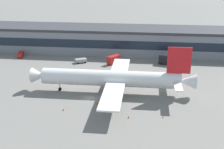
{
  "coord_description": "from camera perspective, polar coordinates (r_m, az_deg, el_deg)",
  "views": [
    {
      "loc": [
        17.66,
        -88.56,
        40.46
      ],
      "look_at": [
        5.98,
        9.22,
        5.0
      ],
      "focal_mm": 49.82,
      "sensor_mm": 36.0,
      "label": 1
    }
  ],
  "objects": [
    {
      "name": "ground_plane",
      "position": [
        98.96,
        -4.09,
        -4.38
      ],
      "size": [
        600.0,
        600.0,
        0.0
      ],
      "primitive_type": "plane",
      "color": "slate"
    },
    {
      "name": "terminal_building",
      "position": [
        149.67,
        -0.15,
        6.47
      ],
      "size": [
        165.1,
        20.03,
        11.82
      ],
      "color": "gray",
      "rests_on": "ground_plane"
    },
    {
      "name": "airliner",
      "position": [
        100.81,
        0.24,
        -0.73
      ],
      "size": [
        53.73,
        45.82,
        16.15
      ],
      "color": "white",
      "rests_on": "ground_plane"
    },
    {
      "name": "stair_truck",
      "position": [
        131.54,
        0.25,
        2.79
      ],
      "size": [
        5.46,
        6.27,
        3.55
      ],
      "color": "red",
      "rests_on": "ground_plane"
    },
    {
      "name": "pushback_tractor",
      "position": [
        133.97,
        -5.79,
        2.59
      ],
      "size": [
        5.46,
        4.6,
        1.75
      ],
      "color": "gray",
      "rests_on": "ground_plane"
    },
    {
      "name": "catering_truck",
      "position": [
        132.74,
        10.11,
        2.78
      ],
      "size": [
        7.62,
        4.35,
        4.15
      ],
      "color": "black",
      "rests_on": "ground_plane"
    },
    {
      "name": "belt_loader",
      "position": [
        148.11,
        -16.44,
        3.59
      ],
      "size": [
        3.42,
        6.69,
        1.95
      ],
      "color": "red",
      "rests_on": "ground_plane"
    },
    {
      "name": "traffic_cone_0",
      "position": [
        91.79,
        -8.89,
        -6.37
      ],
      "size": [
        0.54,
        0.54,
        0.68
      ],
      "primitive_type": "cone",
      "color": "#F2590C",
      "rests_on": "ground_plane"
    },
    {
      "name": "traffic_cone_1",
      "position": [
        86.69,
        3.06,
        -7.81
      ],
      "size": [
        0.51,
        0.51,
        0.64
      ],
      "primitive_type": "cone",
      "color": "#F2590C",
      "rests_on": "ground_plane"
    },
    {
      "name": "traffic_cone_2",
      "position": [
        94.5,
        -2.79,
        -5.33
      ],
      "size": [
        0.58,
        0.58,
        0.72
      ],
      "primitive_type": "cone",
      "color": "#F2590C",
      "rests_on": "ground_plane"
    },
    {
      "name": "traffic_cone_3",
      "position": [
        87.95,
        9.35,
        -7.67
      ],
      "size": [
        0.45,
        0.45,
        0.56
      ],
      "primitive_type": "cone",
      "color": "#F2590C",
      "rests_on": "ground_plane"
    }
  ]
}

